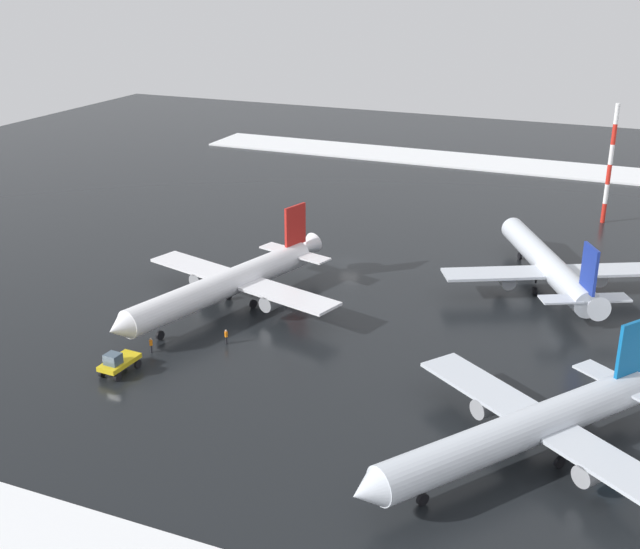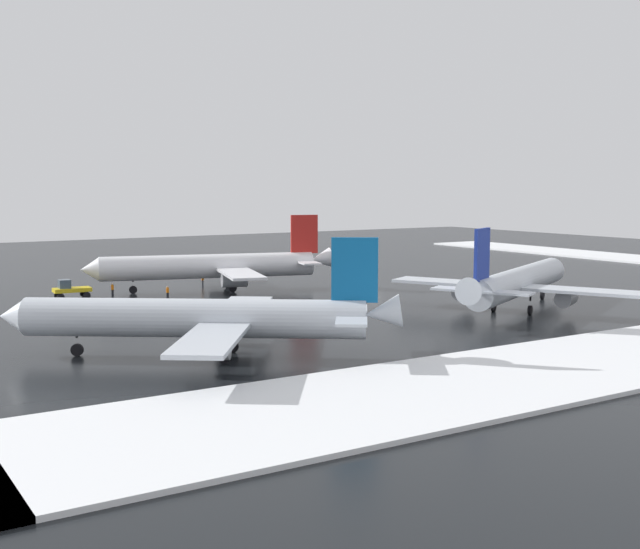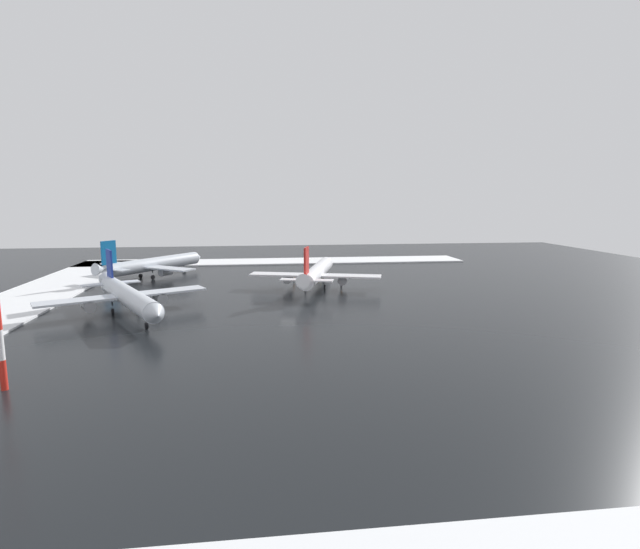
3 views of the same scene
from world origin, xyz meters
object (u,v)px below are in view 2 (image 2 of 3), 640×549
Objects in this scene: airplane_foreground_jet at (215,266)px; pushback_tug at (70,289)px; ground_crew_by_nose_gear at (112,289)px; airplane_far_rear at (518,282)px; ground_crew_near_tug at (168,292)px; airplane_parked_starboard at (204,318)px; ground_crew_beside_wing at (203,279)px.

airplane_foreground_jet reaches higher than pushback_tug.
airplane_foreground_jet is 14.01m from ground_crew_by_nose_gear.
airplane_far_rear is 43.13m from ground_crew_near_tug.
airplane_parked_starboard is 35.93m from ground_crew_near_tug.
airplane_far_rear is at bearing -138.98° from airplane_parked_starboard.
airplane_far_rear reaches higher than ground_crew_near_tug.
airplane_parked_starboard reaches higher than pushback_tug.
ground_crew_beside_wing is (-21.41, 40.18, -2.37)m from airplane_far_rear.
pushback_tug is (-18.99, 2.48, -2.10)m from airplane_foreground_jet.
airplane_foreground_jet is at bearing 91.55° from ground_crew_beside_wing.
airplane_parked_starboard is 17.25× the size of ground_crew_near_tug.
airplane_far_rear reaches higher than ground_crew_by_nose_gear.
ground_crew_beside_wing is (9.17, 9.86, 0.00)m from ground_crew_near_tug.
ground_crew_by_nose_gear is at bearing 7.03° from airplane_foreground_jet.
pushback_tug is 19.78m from ground_crew_beside_wing.
airplane_far_rear is (21.97, -34.74, -0.05)m from airplane_foreground_jet.
airplane_parked_starboard is 41.32m from pushback_tug.
ground_crew_by_nose_gear is at bearing 20.75° from ground_crew_beside_wing.
airplane_parked_starboard is 17.25× the size of ground_crew_by_nose_gear.
ground_crew_by_nose_gear is (-13.65, 2.07, -2.42)m from airplane_foreground_jet.
airplane_parked_starboard reaches higher than ground_crew_by_nose_gear.
pushback_tug is at bearing -120.13° from ground_crew_by_nose_gear.
pushback_tug reaches higher than ground_crew_beside_wing.
ground_crew_beside_wing is (19.39, 44.23, -2.38)m from airplane_parked_starboard.
airplane_parked_starboard is 41.26m from ground_crew_by_nose_gear.
airplane_foreground_jet reaches higher than airplane_parked_starboard.
airplane_far_rear is at bearing 137.97° from airplane_foreground_jet.
ground_crew_near_tug is 8.21m from ground_crew_by_nose_gear.
ground_crew_beside_wing is (19.55, 2.97, -0.31)m from pushback_tug.
ground_crew_beside_wing is at bearing 77.56° from ground_crew_by_nose_gear.
ground_crew_by_nose_gear is at bearing 178.80° from pushback_tug.
ground_crew_near_tug and ground_crew_by_nose_gear have the same top height.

